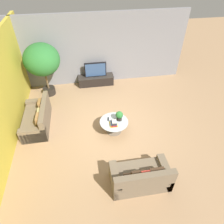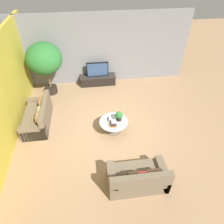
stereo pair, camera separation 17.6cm
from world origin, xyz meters
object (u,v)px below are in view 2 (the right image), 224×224
Objects in this scene: media_console at (98,80)px; potted_plant_tabletop at (119,116)px; couch_near_entry at (138,178)px; potted_palm_tall at (44,60)px; television at (97,69)px; coffee_table at (114,125)px; couch_by_wall at (38,117)px.

media_console is 3.08m from potted_plant_tabletop.
potted_plant_tabletop is (-0.17, 2.12, 0.33)m from couch_near_entry.
media_console is 2.47m from potted_palm_tall.
television reaches higher than potted_plant_tabletop.
coffee_table is (0.29, -3.08, 0.09)m from media_console.
television is 1.00× the size of coffee_table.
couch_by_wall reaches higher than coffee_table.
potted_plant_tabletop is at bearing -45.68° from potted_palm_tall.
coffee_table is at bearing 73.93° from couch_by_wall.
potted_plant_tabletop is (0.48, -3.01, -0.12)m from television.
potted_plant_tabletop is at bearing 18.51° from coffee_table.
coffee_table is at bearing -161.49° from potted_plant_tabletop.
potted_palm_tall is (-2.70, 4.71, 1.24)m from couch_near_entry.
media_console is 0.52m from television.
couch_near_entry is 5.57m from potted_palm_tall.
couch_near_entry is 4.57× the size of potted_plant_tabletop.
television is 2.81× the size of potted_plant_tabletop.
potted_palm_tall reaches higher than couch_by_wall.
couch_by_wall is at bearing -134.30° from media_console.
media_console is at bearing 90.00° from television.
television is 5.19m from couch_near_entry.
couch_by_wall is at bearing -43.71° from couch_near_entry.
couch_by_wall is at bearing -96.89° from potted_palm_tall.
coffee_table is 2.68m from couch_by_wall.
television is 2.24m from potted_palm_tall.
potted_plant_tabletop is at bearing -80.95° from television.
potted_palm_tall is at bearing -168.31° from television.
couch_near_entry is at bearing -85.52° from potted_plant_tabletop.
couch_by_wall is at bearing 166.18° from potted_plant_tabletop.
media_console is 0.72× the size of potted_palm_tall.
couch_by_wall is 4.05m from couch_near_entry.
couch_near_entry is at bearing -60.21° from potted_palm_tall.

